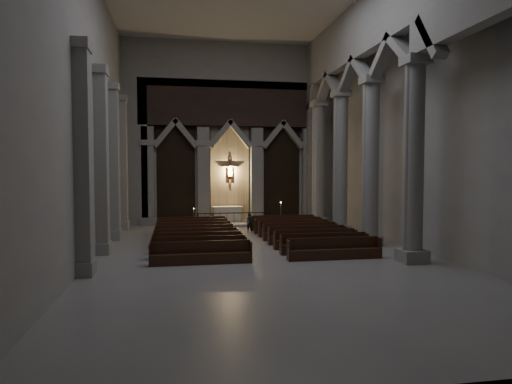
% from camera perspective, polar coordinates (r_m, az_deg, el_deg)
% --- Properties ---
extents(room, '(24.00, 24.10, 12.00)m').
position_cam_1_polar(room, '(19.66, 0.89, 14.44)').
color(room, gray).
rests_on(room, ground).
extents(sanctuary_wall, '(14.00, 0.77, 12.00)m').
position_cam_1_polar(sanctuary_wall, '(30.81, -3.25, 8.42)').
color(sanctuary_wall, gray).
rests_on(sanctuary_wall, ground).
extents(right_arcade, '(1.00, 24.00, 12.00)m').
position_cam_1_polar(right_arcade, '(22.61, 14.42, 13.42)').
color(right_arcade, gray).
rests_on(right_arcade, ground).
extents(left_pilasters, '(0.60, 13.00, 8.03)m').
position_cam_1_polar(left_pilasters, '(22.63, -17.96, 3.38)').
color(left_pilasters, gray).
rests_on(left_pilasters, ground).
extents(sanctuary_step, '(8.50, 2.60, 0.15)m').
position_cam_1_polar(sanctuary_step, '(29.96, -3.00, -3.96)').
color(sanctuary_step, gray).
rests_on(sanctuary_step, ground).
extents(altar, '(1.99, 0.79, 1.01)m').
position_cam_1_polar(altar, '(30.48, -3.61, -2.74)').
color(altar, beige).
rests_on(altar, sanctuary_step).
extents(altar_rail, '(4.66, 0.09, 0.91)m').
position_cam_1_polar(altar_rail, '(28.90, -2.75, -3.15)').
color(altar_rail, black).
rests_on(altar_rail, ground).
extents(candle_stand_left, '(0.21, 0.21, 1.25)m').
position_cam_1_polar(candle_stand_left, '(28.15, -7.78, -3.89)').
color(candle_stand_left, '#A98534').
rests_on(candle_stand_left, ground).
extents(candle_stand_right, '(0.27, 0.27, 1.57)m').
position_cam_1_polar(candle_stand_right, '(28.96, 3.12, -3.50)').
color(candle_stand_right, '#A98534').
rests_on(candle_stand_right, ground).
extents(pews, '(9.33, 9.42, 0.88)m').
position_cam_1_polar(pews, '(22.59, -0.64, -5.70)').
color(pews, black).
rests_on(pews, ground).
extents(worshipper, '(0.40, 0.27, 1.10)m').
position_cam_1_polar(worshipper, '(26.30, -0.78, -3.88)').
color(worshipper, black).
rests_on(worshipper, ground).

